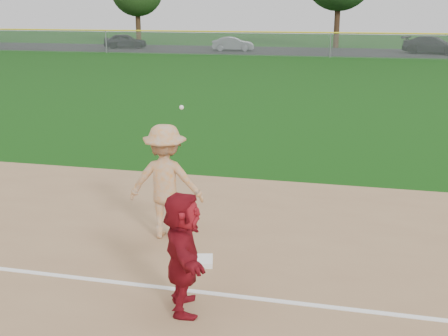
% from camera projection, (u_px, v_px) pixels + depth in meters
% --- Properties ---
extents(ground, '(160.00, 160.00, 0.00)m').
position_uv_depth(ground, '(203.00, 269.00, 9.19)').
color(ground, '#103E0C').
rests_on(ground, ground).
extents(foul_line, '(60.00, 0.10, 0.01)m').
position_uv_depth(foul_line, '(189.00, 291.00, 8.44)').
color(foul_line, white).
rests_on(foul_line, infield_dirt).
extents(parking_asphalt, '(120.00, 10.00, 0.01)m').
position_uv_depth(parking_asphalt, '(333.00, 52.00, 52.20)').
color(parking_asphalt, black).
rests_on(parking_asphalt, ground).
extents(first_base, '(0.49, 0.49, 0.09)m').
position_uv_depth(first_base, '(201.00, 261.00, 9.32)').
color(first_base, white).
rests_on(first_base, infield_dirt).
extents(base_runner, '(1.03, 1.70, 1.75)m').
position_uv_depth(base_runner, '(183.00, 252.00, 7.69)').
color(base_runner, maroon).
rests_on(base_runner, infield_dirt).
extents(car_left, '(4.51, 2.58, 1.44)m').
position_uv_depth(car_left, '(125.00, 41.00, 56.28)').
color(car_left, black).
rests_on(car_left, parking_asphalt).
extents(car_mid, '(4.13, 2.17, 1.29)m').
position_uv_depth(car_mid, '(233.00, 44.00, 52.94)').
color(car_mid, slate).
rests_on(car_mid, parking_asphalt).
extents(car_right, '(5.68, 3.97, 1.53)m').
position_uv_depth(car_right, '(433.00, 45.00, 49.54)').
color(car_right, black).
rests_on(car_right, parking_asphalt).
extents(first_base_play, '(1.46, 1.07, 2.57)m').
position_uv_depth(first_base_play, '(166.00, 182.00, 10.18)').
color(first_base_play, '#A8A7AA').
rests_on(first_base_play, infield_dirt).
extents(outfield_fence, '(110.00, 0.12, 110.00)m').
position_uv_depth(outfield_fence, '(331.00, 33.00, 46.04)').
color(outfield_fence, '#999EA0').
rests_on(outfield_fence, ground).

